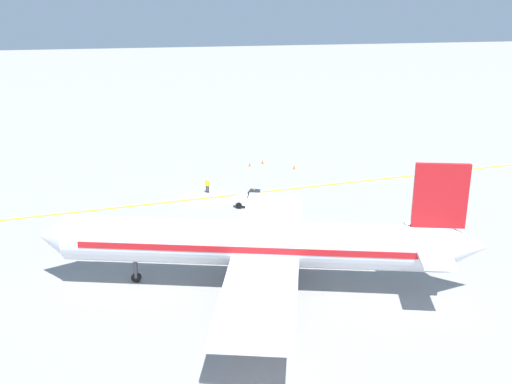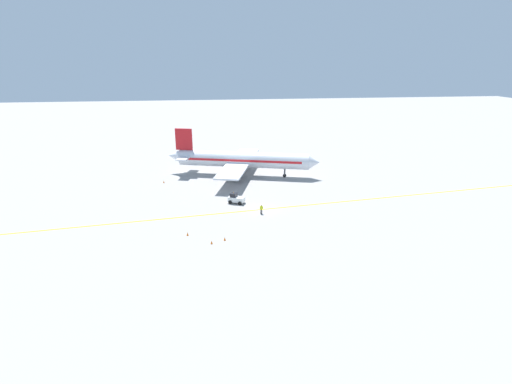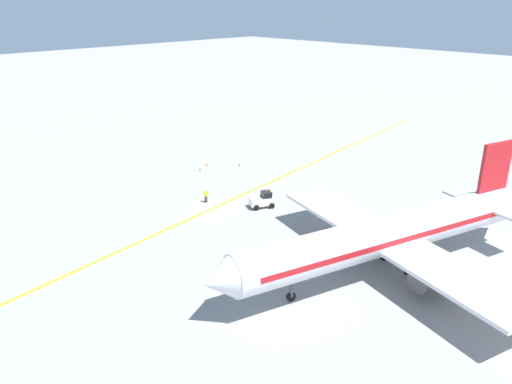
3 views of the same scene
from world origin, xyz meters
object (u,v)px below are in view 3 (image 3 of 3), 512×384
ground_crew_worker (206,196)px  traffic_cone_by_wingtip (200,169)px  baggage_tug_white (263,200)px  traffic_cone_mid_apron (207,165)px  traffic_cone_far_edge (436,206)px  airplane_at_gate (386,235)px  traffic_cone_near_nose (240,164)px

ground_crew_worker → traffic_cone_by_wingtip: bearing=-35.1°
baggage_tug_white → traffic_cone_mid_apron: baggage_tug_white is taller
traffic_cone_far_edge → airplane_at_gate: bearing=101.8°
airplane_at_gate → baggage_tug_white: bearing=-9.0°
traffic_cone_mid_apron → traffic_cone_far_edge: bearing=-163.3°
traffic_cone_near_nose → traffic_cone_mid_apron: (3.42, 3.60, 0.00)m
airplane_at_gate → ground_crew_worker: size_ratio=20.76×
ground_crew_worker → traffic_cone_by_wingtip: (10.00, -7.04, -0.63)m
traffic_cone_by_wingtip → baggage_tug_white: bearing=169.1°
airplane_at_gate → traffic_cone_near_nose: airplane_at_gate is taller
traffic_cone_far_edge → traffic_cone_by_wingtip: bearing=20.5°
traffic_cone_mid_apron → traffic_cone_by_wingtip: bearing=114.6°
airplane_at_gate → ground_crew_worker: (24.51, 1.03, -2.80)m
baggage_tug_white → traffic_cone_far_edge: 20.86m
baggage_tug_white → ground_crew_worker: bearing=33.6°
airplane_at_gate → traffic_cone_by_wingtip: airplane_at_gate is taller
ground_crew_worker → traffic_cone_near_nose: size_ratio=3.05×
airplane_at_gate → traffic_cone_mid_apron: airplane_at_gate is taller
baggage_tug_white → traffic_cone_near_nose: size_ratio=6.10×
ground_crew_worker → traffic_cone_by_wingtip: 12.24m
ground_crew_worker → traffic_cone_mid_apron: bearing=-39.6°
baggage_tug_white → traffic_cone_far_edge: (-14.89, -14.60, -0.63)m
airplane_at_gate → baggage_tug_white: (18.54, -2.93, -2.81)m
traffic_cone_by_wingtip → traffic_cone_far_edge: same height
traffic_cone_by_wingtip → traffic_cone_mid_apron: bearing=-65.4°
ground_crew_worker → traffic_cone_mid_apron: (10.91, -9.03, -0.63)m
traffic_cone_by_wingtip → ground_crew_worker: bearing=144.9°
airplane_at_gate → traffic_cone_far_edge: 18.23m
traffic_cone_near_nose → airplane_at_gate: bearing=160.1°
traffic_cone_near_nose → traffic_cone_far_edge: same height
traffic_cone_by_wingtip → traffic_cone_near_nose: bearing=-114.2°
traffic_cone_near_nose → traffic_cone_far_edge: bearing=-168.2°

